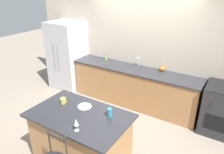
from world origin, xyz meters
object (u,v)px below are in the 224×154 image
Objects in this scene: refrigerator at (68,56)px; dinner_plate at (85,106)px; soap_bottle at (106,57)px; oven_range at (224,110)px; coffee_mug at (63,101)px; pumpkin_decoration at (162,69)px; wine_glass at (76,122)px; tumbler_cup at (110,113)px.

refrigerator is 2.73m from dinner_plate.
refrigerator is at bearing -167.02° from soap_bottle.
oven_range is 7.68× the size of coffee_mug.
coffee_mug is (-0.37, -0.10, 0.04)m from dinner_plate.
pumpkin_decoration is (0.87, 2.22, 0.00)m from coffee_mug.
oven_range is at bearing -4.18° from soap_bottle.
oven_range is 5.30× the size of wine_glass.
coffee_mug is 2.25m from soap_bottle.
coffee_mug is at bearing -164.81° from dinner_plate.
tumbler_cup is 2.54m from soap_bottle.
tumbler_cup reaches higher than dinner_plate.
soap_bottle reaches higher than oven_range.
oven_range is 6.05× the size of soap_bottle.
pumpkin_decoration is (2.55, 0.30, 0.06)m from refrigerator.
wine_glass is 1.45× the size of coffee_mug.
pumpkin_decoration is at bearing 85.20° from wine_glass.
tumbler_cup is at bearing -55.20° from soap_bottle.
coffee_mug is 0.92× the size of tumbler_cup.
dinner_plate is 2.18m from pumpkin_decoration.
tumbler_cup is at bearing 68.60° from wine_glass.
refrigerator reaches higher than pumpkin_decoration.
wine_glass reaches higher than tumbler_cup.
refrigerator reaches higher than tumbler_cup.
soap_bottle is at bearing 124.80° from tumbler_cup.
tumbler_cup is (0.49, -0.02, 0.06)m from dinner_plate.
pumpkin_decoration is at bearing 76.48° from dinner_plate.
tumbler_cup is (-1.42, -1.88, 0.50)m from oven_range.
oven_range is at bearing 0.55° from refrigerator.
wine_glass is 2.66m from pumpkin_decoration.
dinner_plate is 1.41× the size of soap_bottle.
refrigerator is at bearing 131.08° from coffee_mug.
soap_bottle is (-2.87, 0.21, 0.49)m from oven_range.
pumpkin_decoration reaches higher than oven_range.
soap_bottle is at bearing 175.82° from oven_range.
oven_range is at bearing 55.90° from wine_glass.
wine_glass is 1.42× the size of pumpkin_decoration.
oven_range is at bearing -10.47° from pumpkin_decoration.
dinner_plate is 0.38m from coffee_mug.
pumpkin_decoration is at bearing 89.40° from tumbler_cup.
soap_bottle is (-0.96, 2.07, 0.06)m from dinner_plate.
refrigerator is 14.02× the size of pumpkin_decoration.
oven_range is 7.52× the size of pumpkin_decoration.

